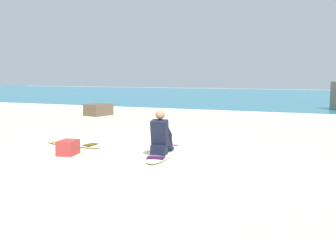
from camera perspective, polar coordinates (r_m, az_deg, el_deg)
The scene contains 8 objects.
ground_plane at distance 8.79m, azimuth -5.25°, elevation -4.34°, with size 80.00×80.00×0.00m, color beige.
sea at distance 30.60m, azimuth 14.75°, elevation 3.75°, with size 80.00×28.00×0.10m, color teal.
breaking_foam at distance 17.15m, azimuth 8.69°, elevation 1.42°, with size 80.00×0.90×0.11m, color white.
surfboard_main at distance 8.46m, azimuth -0.71°, elevation -4.53°, with size 0.97×2.43×0.08m.
surfer_seated at distance 8.09m, azimuth -1.08°, elevation -2.18°, with size 0.41×0.73×0.95m.
surfboard_spare_near at distance 9.71m, azimuth -14.07°, elevation -3.22°, with size 1.80×0.74×0.08m.
shoreline_rock at distance 16.55m, azimuth -10.48°, elevation 1.83°, with size 1.02×0.82×0.49m, color brown.
beach_bag at distance 8.58m, azimuth -14.87°, elevation -3.75°, with size 0.36×0.48×0.32m, color maroon.
Camera 1 is at (3.99, -7.63, 1.75)m, focal length 40.30 mm.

